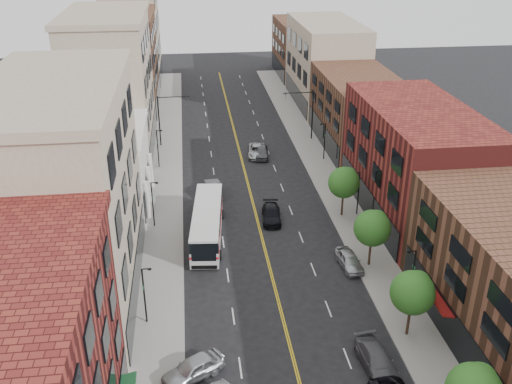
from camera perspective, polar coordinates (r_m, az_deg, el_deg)
name	(u,v)px	position (r m, az deg, el deg)	size (l,w,h in m)	color
ground	(300,383)	(42.43, 4.38, -18.49)	(220.00, 220.00, 0.00)	black
sidewalk_left	(166,183)	(71.18, -8.96, 0.93)	(4.00, 110.00, 0.15)	gray
sidewalk_right	(325,175)	(73.05, 6.89, 1.73)	(4.00, 110.00, 0.15)	gray
bldg_l_tanoffice	(66,200)	(48.50, -18.49, -0.76)	(10.00, 22.00, 18.00)	gray
bldg_l_white	(101,169)	(66.67, -15.28, 2.24)	(10.00, 14.00, 8.00)	silver
bldg_l_far_a	(112,86)	(81.04, -14.24, 10.26)	(10.00, 20.00, 18.00)	gray
bldg_l_far_b	(125,63)	(100.70, -12.95, 12.44)	(10.00, 20.00, 15.00)	brown
bldg_l_far_c	(132,29)	(117.81, -12.32, 15.61)	(10.00, 16.00, 20.00)	gray
bldg_r_mid	(415,162)	(63.26, 15.65, 2.88)	(10.00, 22.00, 12.00)	#5D1A18
bldg_r_far_a	(359,112)	(82.14, 10.27, 7.92)	(10.00, 20.00, 10.00)	brown
bldg_r_far_b	(325,63)	(101.16, 6.96, 12.66)	(10.00, 22.00, 14.00)	gray
bldg_r_far_c	(303,48)	(120.54, 4.68, 14.13)	(10.00, 18.00, 11.00)	brown
tree_r_1	(413,291)	(45.24, 15.47, -9.53)	(3.40, 3.40, 5.59)	black
tree_r_2	(373,227)	(53.13, 11.63, -3.44)	(3.40, 3.40, 5.59)	black
tree_r_3	(345,182)	(61.63, 8.85, 1.04)	(3.40, 3.40, 5.59)	black
lamp_l_1	(145,292)	(46.33, -11.08, -9.83)	(0.81, 0.55, 5.05)	black
lamp_l_2	(153,202)	(60.08, -10.27, -0.97)	(0.81, 0.55, 5.05)	black
lamp_l_3	(158,146)	(74.73, -9.77, 4.51)	(0.81, 0.55, 5.05)	black
lamp_r_1	(412,274)	(49.40, 15.37, -7.86)	(0.81, 0.55, 5.05)	black
lamp_r_2	(358,191)	(62.48, 10.18, 0.12)	(0.81, 0.55, 5.05)	black
lamp_r_3	(324,139)	(76.67, 6.85, 5.25)	(0.81, 0.55, 5.05)	black
signal_mast_left	(164,115)	(81.68, -9.19, 7.64)	(4.49, 0.18, 7.20)	black
signal_mast_right	(308,109)	(83.36, 5.18, 8.24)	(4.49, 0.18, 7.20)	black
city_bus	(207,222)	(57.85, -4.91, -2.96)	(3.89, 12.68, 3.21)	silver
car_angle_a	(193,369)	(42.40, -6.31, -17.16)	(1.87, 4.66, 1.59)	#ADB1B5
car_parked_mid	(377,360)	(43.76, 11.99, -16.12)	(2.08, 5.10, 1.48)	#4B4B50
car_parked_far	(349,260)	(54.21, 9.33, -6.77)	(1.73, 4.29, 1.46)	#B5B6BD
car_lane_behind	(213,188)	(67.40, -4.32, 0.42)	(1.72, 4.93, 1.63)	#4E4F54
car_lane_a	(271,214)	(61.52, 1.54, -2.24)	(1.98, 4.86, 1.41)	black
car_lane_b	(257,151)	(78.37, 0.10, 4.14)	(2.39, 5.17, 1.44)	#AAAEB2
car_lane_c	(262,152)	(77.86, 0.57, 4.03)	(1.81, 4.50, 1.53)	#47484C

